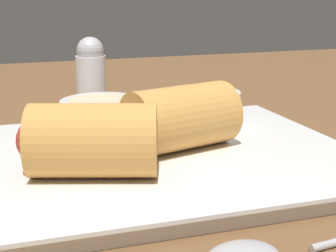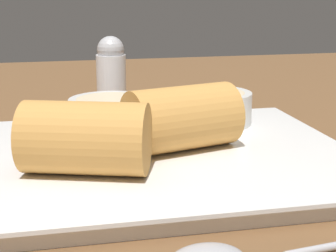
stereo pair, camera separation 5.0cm
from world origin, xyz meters
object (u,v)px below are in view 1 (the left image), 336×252
Objects in this scene: serving_plate at (168,159)px; salt_shaker at (91,75)px; dipping_bowl_near at (103,115)px; dipping_bowl_far at (201,105)px.

salt_shaker is (-2.04, 22.05, 3.77)cm from serving_plate.
serving_plate is 8.75cm from dipping_bowl_near.
dipping_bowl_far is 16.14cm from salt_shaker.
salt_shaker reaches higher than dipping_bowl_near.
serving_plate is 22.46cm from salt_shaker.
dipping_bowl_near is at bearing 117.53° from serving_plate.
salt_shaker is (1.84, 14.60, 1.33)cm from dipping_bowl_near.
dipping_bowl_far is at bearing 52.71° from serving_plate.
dipping_bowl_near is at bearing -175.14° from dipping_bowl_far.
dipping_bowl_near and dipping_bowl_far have the same top height.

